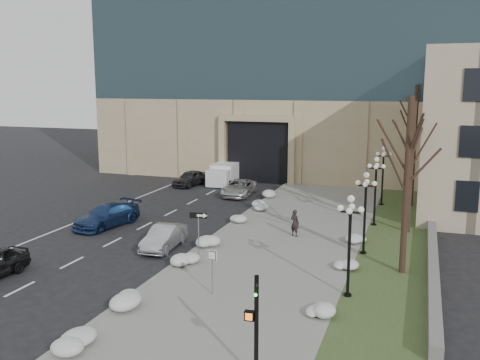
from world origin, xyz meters
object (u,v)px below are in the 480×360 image
object	(u,v)px
car_d	(239,188)
lamppost_b	(365,202)
car_b	(164,237)
one_way_sign	(201,221)
traffic_signal	(255,330)
keep_sign	(212,263)
lamppost_c	(376,182)
box_truck	(226,173)
pedestrian	(295,223)
lamppost_d	(383,168)
car_e	(190,178)
lamppost_a	(350,232)
car_c	(107,216)

from	to	relation	value
car_d	lamppost_b	world-z (taller)	lamppost_b
car_b	one_way_sign	size ratio (longest dim) A/B	1.55
traffic_signal	car_b	bearing A→B (deg)	124.02
lamppost_b	keep_sign	bearing A→B (deg)	-124.78
lamppost_c	traffic_signal	bearing A→B (deg)	-95.14
lamppost_b	box_truck	bearing A→B (deg)	129.45
car_d	box_truck	size ratio (longest dim) A/B	0.79
pedestrian	lamppost_d	distance (m)	12.00
box_truck	lamppost_c	world-z (taller)	lamppost_c
car_e	traffic_signal	distance (m)	34.28
lamppost_b	lamppost_d	xyz separation A→B (m)	(0.00, 13.00, 0.00)
car_d	lamppost_a	world-z (taller)	lamppost_a
lamppost_a	one_way_sign	bearing A→B (deg)	161.71
car_e	lamppost_b	xyz separation A→B (m)	(17.82, -15.85, 2.34)
car_b	keep_sign	world-z (taller)	keep_sign
car_c	keep_sign	xyz separation A→B (m)	(11.33, -9.02, 0.87)
pedestrian	car_c	bearing A→B (deg)	30.67
car_c	pedestrian	size ratio (longest dim) A/B	3.06
lamppost_c	lamppost_b	bearing A→B (deg)	-90.00
car_e	keep_sign	world-z (taller)	keep_sign
traffic_signal	lamppost_d	bearing A→B (deg)	81.96
box_truck	lamppost_b	xyz separation A→B (m)	(15.15, -18.41, 2.12)
box_truck	one_way_sign	bearing A→B (deg)	-75.71
pedestrian	traffic_signal	bearing A→B (deg)	123.06
car_b	box_truck	xyz separation A→B (m)	(-3.92, 21.00, 0.27)
one_way_sign	car_c	bearing A→B (deg)	141.91
car_d	car_e	size ratio (longest dim) A/B	1.15
car_e	keep_sign	distance (m)	27.06
car_b	lamppost_a	size ratio (longest dim) A/B	0.87
car_d	box_truck	xyz separation A→B (m)	(-3.17, 5.32, 0.27)
keep_sign	lamppost_c	size ratio (longest dim) A/B	0.46
car_d	lamppost_c	bearing A→B (deg)	-32.68
car_b	car_d	bearing A→B (deg)	89.05
car_e	traffic_signal	bearing A→B (deg)	-52.14
lamppost_d	lamppost_b	bearing A→B (deg)	-90.00
lamppost_a	lamppost_c	distance (m)	13.00
one_way_sign	car_d	bearing A→B (deg)	90.46
lamppost_c	keep_sign	bearing A→B (deg)	-111.38
box_truck	one_way_sign	size ratio (longest dim) A/B	2.35
one_way_sign	keep_sign	distance (m)	5.31
car_b	keep_sign	size ratio (longest dim) A/B	1.87
car_c	lamppost_a	xyz separation A→B (m)	(17.16, -7.12, 2.32)
pedestrian	box_truck	bearing A→B (deg)	-32.64
car_c	traffic_signal	xyz separation A→B (m)	(15.27, -15.10, 1.06)
car_c	car_d	size ratio (longest dim) A/B	1.05
car_c	keep_sign	world-z (taller)	keep_sign
car_d	car_e	distance (m)	6.46
box_truck	lamppost_a	world-z (taller)	lamppost_a
pedestrian	keep_sign	size ratio (longest dim) A/B	0.77
car_c	lamppost_b	bearing A→B (deg)	9.01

